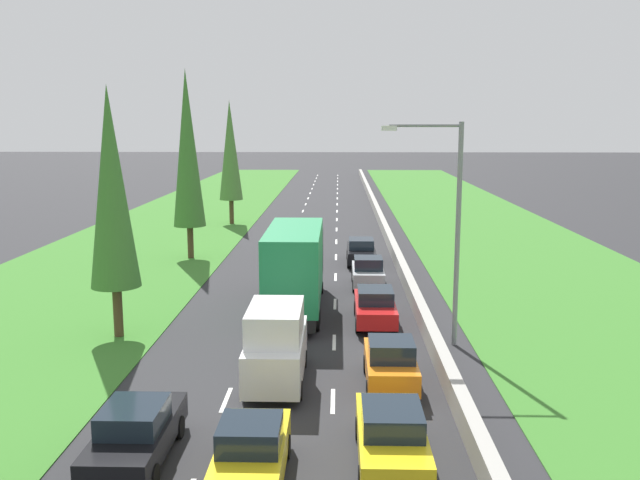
{
  "coord_description": "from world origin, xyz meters",
  "views": [
    {
      "loc": [
        1.9,
        0.12,
        8.96
      ],
      "look_at": [
        0.6,
        47.37,
        0.76
      ],
      "focal_mm": 38.08,
      "sensor_mm": 36.0,
      "label": 1
    }
  ],
  "objects_px": {
    "black_sedan_left_lane": "(136,433)",
    "silver_hatchback_right_lane": "(368,272)",
    "yellow_hatchback_centre_lane": "(252,451)",
    "red_sedan_right_lane": "(375,306)",
    "street_light_mast": "(449,218)",
    "white_van_centre_lane": "(276,345)",
    "black_sedan_right_lane": "(361,251)",
    "yellow_sedan_right_lane": "(391,435)",
    "green_box_truck_centre_lane": "(296,267)",
    "poplar_tree_third": "(187,149)",
    "poplar_tree_second": "(111,189)",
    "poplar_tree_fourth": "(230,151)",
    "orange_hatchback_right_lane": "(390,363)"
  },
  "relations": [
    {
      "from": "poplar_tree_fourth",
      "to": "street_light_mast",
      "type": "distance_m",
      "value": 35.99
    },
    {
      "from": "white_van_centre_lane",
      "to": "black_sedan_right_lane",
      "type": "bearing_deg",
      "value": 80.03
    },
    {
      "from": "orange_hatchback_right_lane",
      "to": "poplar_tree_fourth",
      "type": "bearing_deg",
      "value": 106.81
    },
    {
      "from": "orange_hatchback_right_lane",
      "to": "street_light_mast",
      "type": "bearing_deg",
      "value": 59.98
    },
    {
      "from": "yellow_sedan_right_lane",
      "to": "poplar_tree_fourth",
      "type": "distance_m",
      "value": 44.8
    },
    {
      "from": "yellow_sedan_right_lane",
      "to": "street_light_mast",
      "type": "bearing_deg",
      "value": 73.29
    },
    {
      "from": "yellow_sedan_right_lane",
      "to": "green_box_truck_centre_lane",
      "type": "bearing_deg",
      "value": 103.22
    },
    {
      "from": "yellow_hatchback_centre_lane",
      "to": "red_sedan_right_lane",
      "type": "bearing_deg",
      "value": 74.58
    },
    {
      "from": "green_box_truck_centre_lane",
      "to": "poplar_tree_second",
      "type": "xyz_separation_m",
      "value": [
        -7.26,
        -4.12,
        4.12
      ]
    },
    {
      "from": "red_sedan_right_lane",
      "to": "silver_hatchback_right_lane",
      "type": "distance_m",
      "value": 6.89
    },
    {
      "from": "yellow_sedan_right_lane",
      "to": "green_box_truck_centre_lane",
      "type": "height_order",
      "value": "green_box_truck_centre_lane"
    },
    {
      "from": "white_van_centre_lane",
      "to": "street_light_mast",
      "type": "height_order",
      "value": "street_light_mast"
    },
    {
      "from": "yellow_hatchback_centre_lane",
      "to": "orange_hatchback_right_lane",
      "type": "height_order",
      "value": "same"
    },
    {
      "from": "black_sedan_left_lane",
      "to": "poplar_tree_second",
      "type": "xyz_separation_m",
      "value": [
        -3.92,
        10.65,
        5.49
      ]
    },
    {
      "from": "black_sedan_left_lane",
      "to": "poplar_tree_third",
      "type": "relative_size",
      "value": 0.36
    },
    {
      "from": "silver_hatchback_right_lane",
      "to": "orange_hatchback_right_lane",
      "type": "bearing_deg",
      "value": -89.3
    },
    {
      "from": "yellow_sedan_right_lane",
      "to": "yellow_hatchback_centre_lane",
      "type": "bearing_deg",
      "value": -164.03
    },
    {
      "from": "white_van_centre_lane",
      "to": "poplar_tree_second",
      "type": "relative_size",
      "value": 0.47
    },
    {
      "from": "black_sedan_left_lane",
      "to": "black_sedan_right_lane",
      "type": "height_order",
      "value": "same"
    },
    {
      "from": "black_sedan_left_lane",
      "to": "poplar_tree_third",
      "type": "bearing_deg",
      "value": 99.28
    },
    {
      "from": "red_sedan_right_lane",
      "to": "black_sedan_right_lane",
      "type": "bearing_deg",
      "value": 90.88
    },
    {
      "from": "black_sedan_right_lane",
      "to": "green_box_truck_centre_lane",
      "type": "bearing_deg",
      "value": -107.14
    },
    {
      "from": "green_box_truck_centre_lane",
      "to": "white_van_centre_lane",
      "type": "bearing_deg",
      "value": -90.66
    },
    {
      "from": "black_sedan_left_lane",
      "to": "green_box_truck_centre_lane",
      "type": "height_order",
      "value": "green_box_truck_centre_lane"
    },
    {
      "from": "black_sedan_left_lane",
      "to": "red_sedan_right_lane",
      "type": "bearing_deg",
      "value": 61.35
    },
    {
      "from": "orange_hatchback_right_lane",
      "to": "white_van_centre_lane",
      "type": "relative_size",
      "value": 0.8
    },
    {
      "from": "green_box_truck_centre_lane",
      "to": "poplar_tree_third",
      "type": "height_order",
      "value": "poplar_tree_third"
    },
    {
      "from": "poplar_tree_second",
      "to": "poplar_tree_third",
      "type": "xyz_separation_m",
      "value": [
        -0.58,
        16.85,
        0.95
      ]
    },
    {
      "from": "black_sedan_left_lane",
      "to": "orange_hatchback_right_lane",
      "type": "xyz_separation_m",
      "value": [
        7.18,
        5.49,
        0.02
      ]
    },
    {
      "from": "poplar_tree_second",
      "to": "poplar_tree_fourth",
      "type": "xyz_separation_m",
      "value": [
        -0.27,
        32.47,
        0.2
      ]
    },
    {
      "from": "silver_hatchback_right_lane",
      "to": "black_sedan_left_lane",
      "type": "bearing_deg",
      "value": -109.52
    },
    {
      "from": "black_sedan_left_lane",
      "to": "poplar_tree_second",
      "type": "bearing_deg",
      "value": 110.19
    },
    {
      "from": "yellow_hatchback_centre_lane",
      "to": "green_box_truck_centre_lane",
      "type": "height_order",
      "value": "green_box_truck_centre_lane"
    },
    {
      "from": "black_sedan_left_lane",
      "to": "silver_hatchback_right_lane",
      "type": "distance_m",
      "value": 20.97
    },
    {
      "from": "orange_hatchback_right_lane",
      "to": "white_van_centre_lane",
      "type": "bearing_deg",
      "value": 177.82
    },
    {
      "from": "white_van_centre_lane",
      "to": "poplar_tree_third",
      "type": "distance_m",
      "value": 23.92
    },
    {
      "from": "black_sedan_left_lane",
      "to": "poplar_tree_fourth",
      "type": "height_order",
      "value": "poplar_tree_fourth"
    },
    {
      "from": "poplar_tree_second",
      "to": "red_sedan_right_lane",
      "type": "bearing_deg",
      "value": 11.48
    },
    {
      "from": "black_sedan_left_lane",
      "to": "poplar_tree_fourth",
      "type": "distance_m",
      "value": 43.69
    },
    {
      "from": "yellow_hatchback_centre_lane",
      "to": "green_box_truck_centre_lane",
      "type": "distance_m",
      "value": 15.79
    },
    {
      "from": "yellow_sedan_right_lane",
      "to": "poplar_tree_fourth",
      "type": "bearing_deg",
      "value": 104.32
    },
    {
      "from": "street_light_mast",
      "to": "yellow_hatchback_centre_lane",
      "type": "bearing_deg",
      "value": -120.93
    },
    {
      "from": "yellow_hatchback_centre_lane",
      "to": "street_light_mast",
      "type": "height_order",
      "value": "street_light_mast"
    },
    {
      "from": "silver_hatchback_right_lane",
      "to": "street_light_mast",
      "type": "xyz_separation_m",
      "value": [
        2.77,
        -9.79,
        4.4
      ]
    },
    {
      "from": "black_sedan_left_lane",
      "to": "green_box_truck_centre_lane",
      "type": "relative_size",
      "value": 0.48
    },
    {
      "from": "white_van_centre_lane",
      "to": "street_light_mast",
      "type": "xyz_separation_m",
      "value": [
        6.53,
        4.33,
        3.83
      ]
    },
    {
      "from": "silver_hatchback_right_lane",
      "to": "poplar_tree_fourth",
      "type": "xyz_separation_m",
      "value": [
        -11.19,
        23.36,
        5.67
      ]
    },
    {
      "from": "white_van_centre_lane",
      "to": "silver_hatchback_right_lane",
      "type": "height_order",
      "value": "white_van_centre_lane"
    },
    {
      "from": "white_van_centre_lane",
      "to": "black_sedan_right_lane",
      "type": "height_order",
      "value": "white_van_centre_lane"
    },
    {
      "from": "yellow_hatchback_centre_lane",
      "to": "poplar_tree_third",
      "type": "relative_size",
      "value": 0.31
    }
  ]
}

